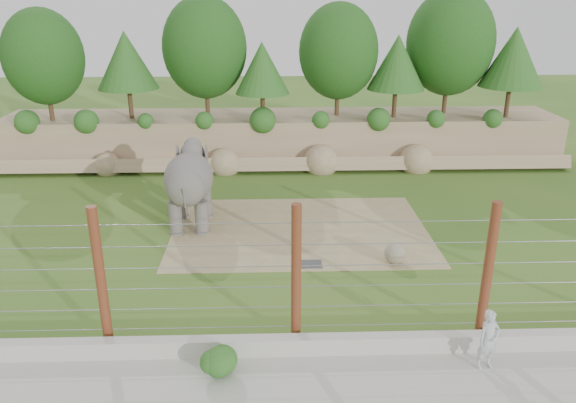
{
  "coord_description": "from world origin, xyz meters",
  "views": [
    {
      "loc": [
        -0.63,
        -17.32,
        8.94
      ],
      "look_at": [
        0.0,
        2.0,
        1.6
      ],
      "focal_mm": 35.0,
      "sensor_mm": 36.0,
      "label": 1
    }
  ],
  "objects_px": {
    "elephant": "(190,189)",
    "zookeeper": "(488,340)",
    "stone_ball": "(395,253)",
    "barrier_fence": "(296,276)"
  },
  "relations": [
    {
      "from": "barrier_fence",
      "to": "zookeeper",
      "type": "bearing_deg",
      "value": -14.9
    },
    {
      "from": "elephant",
      "to": "barrier_fence",
      "type": "distance_m",
      "value": 9.05
    },
    {
      "from": "stone_ball",
      "to": "zookeeper",
      "type": "xyz_separation_m",
      "value": [
        1.07,
        -5.77,
        0.43
      ]
    },
    {
      "from": "barrier_fence",
      "to": "zookeeper",
      "type": "relative_size",
      "value": 12.49
    },
    {
      "from": "elephant",
      "to": "zookeeper",
      "type": "bearing_deg",
      "value": -48.78
    },
    {
      "from": "elephant",
      "to": "stone_ball",
      "type": "height_order",
      "value": "elephant"
    },
    {
      "from": "elephant",
      "to": "barrier_fence",
      "type": "xyz_separation_m",
      "value": [
        3.84,
        -8.18,
        0.45
      ]
    },
    {
      "from": "elephant",
      "to": "zookeeper",
      "type": "distance_m",
      "value": 12.75
    },
    {
      "from": "stone_ball",
      "to": "barrier_fence",
      "type": "bearing_deg",
      "value": -128.81
    },
    {
      "from": "elephant",
      "to": "stone_ball",
      "type": "xyz_separation_m",
      "value": [
        7.47,
        -3.66,
        -1.16
      ]
    }
  ]
}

